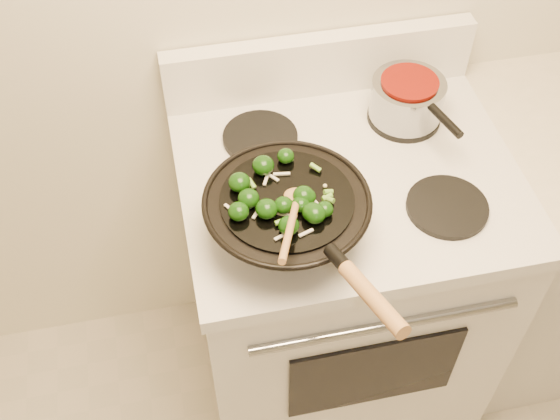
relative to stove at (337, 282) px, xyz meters
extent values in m
cube|color=white|center=(0.00, 0.00, -0.03)|extent=(0.76, 0.64, 0.88)
cube|color=white|center=(0.00, 0.00, 0.43)|extent=(0.78, 0.66, 0.04)
cube|color=white|center=(0.00, 0.30, 0.53)|extent=(0.78, 0.05, 0.16)
cylinder|color=gray|center=(0.00, -0.33, 0.31)|extent=(0.60, 0.02, 0.02)
cube|color=black|center=(0.00, -0.33, 0.08)|extent=(0.42, 0.01, 0.28)
cylinder|color=black|center=(-0.18, -0.15, 0.46)|extent=(0.18, 0.18, 0.01)
cylinder|color=black|center=(0.18, -0.15, 0.46)|extent=(0.18, 0.18, 0.01)
cylinder|color=black|center=(-0.18, 0.15, 0.46)|extent=(0.18, 0.18, 0.01)
cylinder|color=black|center=(0.18, 0.15, 0.46)|extent=(0.18, 0.18, 0.01)
torus|color=black|center=(-0.18, -0.15, 0.56)|extent=(0.34, 0.34, 0.01)
cylinder|color=black|center=(-0.18, -0.15, 0.56)|extent=(0.27, 0.27, 0.01)
cylinder|color=black|center=(-0.13, -0.34, 0.60)|extent=(0.04, 0.06, 0.04)
cylinder|color=#AA7743|center=(-0.10, -0.45, 0.62)|extent=(0.08, 0.18, 0.07)
ellipsoid|color=#0F3308|center=(-0.27, -0.11, 0.59)|extent=(0.04, 0.04, 0.04)
cylinder|color=#477D2D|center=(-0.25, -0.11, 0.57)|extent=(0.01, 0.02, 0.01)
ellipsoid|color=#0F3308|center=(-0.19, -0.18, 0.58)|extent=(0.04, 0.04, 0.03)
ellipsoid|color=#0F3308|center=(-0.16, -0.18, 0.58)|extent=(0.04, 0.04, 0.03)
ellipsoid|color=#0F3308|center=(-0.23, -0.19, 0.59)|extent=(0.04, 0.04, 0.04)
cylinder|color=#477D2D|center=(-0.21, -0.19, 0.57)|extent=(0.02, 0.01, 0.01)
ellipsoid|color=#0F3308|center=(-0.15, -0.17, 0.58)|extent=(0.04, 0.04, 0.04)
ellipsoid|color=#0F3308|center=(-0.21, -0.07, 0.59)|extent=(0.05, 0.05, 0.04)
ellipsoid|color=#0F3308|center=(-0.26, -0.15, 0.58)|extent=(0.04, 0.04, 0.04)
cylinder|color=#477D2D|center=(-0.24, -0.15, 0.57)|extent=(0.01, 0.02, 0.01)
ellipsoid|color=#0F3308|center=(-0.15, -0.17, 0.58)|extent=(0.04, 0.04, 0.03)
ellipsoid|color=#0F3308|center=(-0.14, -0.22, 0.58)|extent=(0.04, 0.04, 0.04)
ellipsoid|color=#0F3308|center=(-0.12, -0.21, 0.58)|extent=(0.03, 0.03, 0.03)
cylinder|color=#477D2D|center=(-0.11, -0.21, 0.57)|extent=(0.01, 0.01, 0.01)
ellipsoid|color=#0F3308|center=(-0.28, -0.18, 0.58)|extent=(0.04, 0.04, 0.04)
ellipsoid|color=#0F3308|center=(-0.19, -0.23, 0.58)|extent=(0.04, 0.04, 0.03)
ellipsoid|color=#0F3308|center=(-0.16, -0.05, 0.58)|extent=(0.04, 0.04, 0.03)
cylinder|color=#477D2D|center=(-0.15, -0.05, 0.57)|extent=(0.01, 0.02, 0.01)
ellipsoid|color=#0F3308|center=(-0.14, -0.21, 0.58)|extent=(0.04, 0.04, 0.04)
cube|color=white|center=(-0.21, -0.24, 0.57)|extent=(0.04, 0.02, 0.00)
cube|color=white|center=(-0.19, -0.20, 0.57)|extent=(0.04, 0.03, 0.00)
cube|color=white|center=(-0.21, -0.09, 0.57)|extent=(0.02, 0.04, 0.00)
cube|color=white|center=(-0.29, -0.17, 0.57)|extent=(0.03, 0.04, 0.00)
cube|color=white|center=(-0.27, -0.16, 0.57)|extent=(0.04, 0.02, 0.00)
cube|color=white|center=(-0.18, -0.09, 0.57)|extent=(0.04, 0.01, 0.00)
cube|color=white|center=(-0.24, -0.17, 0.57)|extent=(0.03, 0.04, 0.00)
cube|color=white|center=(-0.16, -0.25, 0.57)|extent=(0.03, 0.02, 0.00)
cube|color=white|center=(-0.13, -0.16, 0.57)|extent=(0.02, 0.05, 0.00)
cube|color=white|center=(-0.20, -0.09, 0.57)|extent=(0.03, 0.04, 0.00)
cylinder|color=#609A31|center=(-0.10, -0.16, 0.58)|extent=(0.03, 0.01, 0.02)
cylinder|color=#609A31|center=(-0.14, -0.19, 0.58)|extent=(0.02, 0.03, 0.01)
cylinder|color=#609A31|center=(-0.24, -0.11, 0.58)|extent=(0.02, 0.02, 0.01)
cylinder|color=#609A31|center=(-0.10, -0.18, 0.58)|extent=(0.02, 0.02, 0.01)
cylinder|color=#609A31|center=(-0.21, -0.21, 0.58)|extent=(0.02, 0.02, 0.01)
cylinder|color=#609A31|center=(-0.11, -0.09, 0.58)|extent=(0.02, 0.02, 0.01)
cylinder|color=#609A31|center=(-0.10, -0.17, 0.58)|extent=(0.02, 0.03, 0.01)
sphere|color=beige|center=(-0.10, -0.14, 0.57)|extent=(0.01, 0.01, 0.01)
sphere|color=beige|center=(-0.14, -0.21, 0.57)|extent=(0.01, 0.01, 0.01)
sphere|color=beige|center=(-0.26, -0.11, 0.57)|extent=(0.01, 0.01, 0.01)
ellipsoid|color=#AA7743|center=(-0.16, -0.16, 0.58)|extent=(0.07, 0.06, 0.02)
cylinder|color=#AA7743|center=(-0.20, -0.27, 0.62)|extent=(0.09, 0.21, 0.10)
cylinder|color=gray|center=(0.18, 0.15, 0.51)|extent=(0.18, 0.18, 0.10)
cylinder|color=#630C04|center=(0.18, 0.15, 0.56)|extent=(0.14, 0.14, 0.01)
cylinder|color=black|center=(0.22, 0.01, 0.56)|extent=(0.05, 0.11, 0.02)
camera|label=1|loc=(-0.38, -1.05, 1.62)|focal=45.00mm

